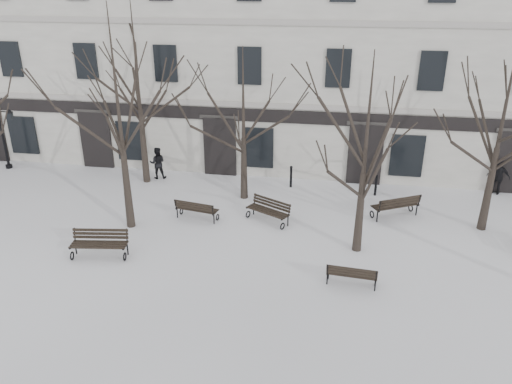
% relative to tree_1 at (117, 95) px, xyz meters
% --- Properties ---
extents(ground, '(100.00, 100.00, 0.00)m').
position_rel_tree_1_xyz_m(ground, '(5.70, -1.81, -5.26)').
color(ground, white).
rests_on(ground, ground).
extents(building, '(40.40, 10.20, 11.40)m').
position_rel_tree_1_xyz_m(building, '(5.70, 11.15, 0.26)').
color(building, silver).
rests_on(building, ground).
extents(tree_1, '(5.89, 5.89, 8.41)m').
position_rel_tree_1_xyz_m(tree_1, '(0.00, 0.00, 0.00)').
color(tree_1, black).
rests_on(tree_1, ground).
extents(tree_2, '(4.96, 4.96, 7.09)m').
position_rel_tree_1_xyz_m(tree_2, '(8.83, -0.39, -0.83)').
color(tree_2, black).
rests_on(tree_2, ground).
extents(tree_4, '(5.97, 5.97, 8.53)m').
position_rel_tree_1_xyz_m(tree_4, '(-1.12, 4.60, 0.08)').
color(tree_4, black).
rests_on(tree_4, ground).
extents(tree_5, '(4.62, 4.62, 6.60)m').
position_rel_tree_1_xyz_m(tree_5, '(3.91, 3.50, -1.13)').
color(tree_5, black).
rests_on(tree_5, ground).
extents(tree_6, '(5.57, 5.57, 7.95)m').
position_rel_tree_1_xyz_m(tree_6, '(13.70, 2.11, -0.29)').
color(tree_6, black).
rests_on(tree_6, ground).
extents(bench_0, '(2.04, 0.98, 0.99)m').
position_rel_tree_1_xyz_m(bench_0, '(-0.13, -2.39, -4.72)').
color(bench_0, black).
rests_on(bench_0, ground).
extents(bench_1, '(1.82, 0.93, 0.88)m').
position_rel_tree_1_xyz_m(bench_1, '(2.42, 0.99, -4.78)').
color(bench_1, black).
rests_on(bench_1, ground).
extents(bench_2, '(1.63, 0.71, 0.80)m').
position_rel_tree_1_xyz_m(bench_2, '(8.62, -2.77, -4.82)').
color(bench_2, black).
rests_on(bench_2, ground).
extents(bench_3, '(1.90, 1.44, 0.92)m').
position_rel_tree_1_xyz_m(bench_3, '(5.33, 1.35, -4.76)').
color(bench_3, black).
rests_on(bench_3, ground).
extents(bench_4, '(2.04, 1.56, 0.99)m').
position_rel_tree_1_xyz_m(bench_4, '(10.43, 2.60, -4.72)').
color(bench_4, black).
rests_on(bench_4, ground).
extents(lamp_post, '(0.98, 0.36, 3.13)m').
position_rel_tree_1_xyz_m(lamp_post, '(-8.63, 5.15, -3.45)').
color(lamp_post, black).
rests_on(lamp_post, ground).
extents(bollard_a, '(0.14, 0.14, 1.06)m').
position_rel_tree_1_xyz_m(bollard_a, '(5.85, 5.07, -4.69)').
color(bollard_a, black).
rests_on(bollard_a, ground).
extents(bollard_b, '(0.13, 0.13, 1.01)m').
position_rel_tree_1_xyz_m(bollard_b, '(9.72, 4.76, -4.72)').
color(bollard_b, black).
rests_on(bollard_b, ground).
extents(pedestrian_b, '(0.90, 0.78, 1.58)m').
position_rel_tree_1_xyz_m(pedestrian_b, '(-0.70, 5.11, -5.26)').
color(pedestrian_b, black).
rests_on(pedestrian_b, ground).
extents(pedestrian_c, '(1.06, 0.74, 1.66)m').
position_rel_tree_1_xyz_m(pedestrian_c, '(15.16, 5.86, -5.26)').
color(pedestrian_c, black).
rests_on(pedestrian_c, ground).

